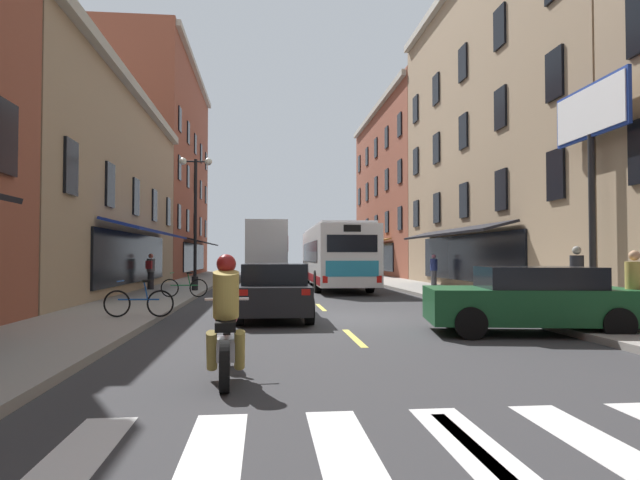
# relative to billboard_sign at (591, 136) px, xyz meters

# --- Properties ---
(ground_plane) EXTENTS (34.80, 80.00, 0.10)m
(ground_plane) POSITION_rel_billboard_sign_xyz_m (-7.05, 0.38, -4.95)
(ground_plane) COLOR #333335
(lane_centre_dashes) EXTENTS (0.14, 73.90, 0.01)m
(lane_centre_dashes) POSITION_rel_billboard_sign_xyz_m (-7.05, 0.13, -4.89)
(lane_centre_dashes) COLOR #DBCC4C
(lane_centre_dashes) RESTS_ON ground
(crosswalk_near) EXTENTS (7.10, 2.80, 0.01)m
(crosswalk_near) POSITION_rel_billboard_sign_xyz_m (-7.05, -9.62, -4.89)
(crosswalk_near) COLOR silver
(crosswalk_near) RESTS_ON ground
(sidewalk_left) EXTENTS (3.00, 80.00, 0.14)m
(sidewalk_left) POSITION_rel_billboard_sign_xyz_m (-12.95, 0.38, -4.83)
(sidewalk_left) COLOR gray
(sidewalk_left) RESTS_ON ground
(sidewalk_right) EXTENTS (3.00, 80.00, 0.14)m
(sidewalk_right) POSITION_rel_billboard_sign_xyz_m (-1.15, 0.38, -4.83)
(sidewalk_right) COLOR gray
(sidewalk_right) RESTS_ON ground
(billboard_sign) EXTENTS (0.40, 3.25, 6.17)m
(billboard_sign) POSITION_rel_billboard_sign_xyz_m (0.00, 0.00, 0.00)
(billboard_sign) COLOR black
(billboard_sign) RESTS_ON sidewalk_right
(transit_bus) EXTENTS (2.72, 11.68, 3.11)m
(transit_bus) POSITION_rel_billboard_sign_xyz_m (-5.29, 13.58, -3.26)
(transit_bus) COLOR white
(transit_bus) RESTS_ON ground
(box_truck) EXTENTS (2.58, 8.04, 3.71)m
(box_truck) POSITION_rel_billboard_sign_xyz_m (-8.67, 20.59, -2.95)
(box_truck) COLOR black
(box_truck) RESTS_ON ground
(sedan_near) EXTENTS (1.91, 4.36, 1.44)m
(sedan_near) POSITION_rel_billboard_sign_xyz_m (-8.59, 0.47, -4.17)
(sedan_near) COLOR black
(sedan_near) RESTS_ON ground
(sedan_mid) EXTENTS (4.46, 2.54, 1.41)m
(sedan_mid) POSITION_rel_billboard_sign_xyz_m (-3.24, -2.92, -4.18)
(sedan_mid) COLOR #144723
(sedan_mid) RESTS_ON ground
(motorcycle_rider) EXTENTS (0.62, 2.07, 1.66)m
(motorcycle_rider) POSITION_rel_billboard_sign_xyz_m (-9.34, -6.59, -4.19)
(motorcycle_rider) COLOR black
(motorcycle_rider) RESTS_ON ground
(bicycle_near) EXTENTS (1.71, 0.48, 0.91)m
(bicycle_near) POSITION_rel_billboard_sign_xyz_m (-11.90, -0.16, -4.40)
(bicycle_near) COLOR black
(bicycle_near) RESTS_ON sidewalk_left
(bicycle_mid) EXTENTS (1.71, 0.48, 0.91)m
(bicycle_mid) POSITION_rel_billboard_sign_xyz_m (-11.75, 6.36, -4.40)
(bicycle_mid) COLOR black
(bicycle_mid) RESTS_ON sidewalk_left
(pedestrian_near) EXTENTS (0.36, 0.52, 1.60)m
(pedestrian_near) POSITION_rel_billboard_sign_xyz_m (-13.93, 11.20, -3.92)
(pedestrian_near) COLOR black
(pedestrian_near) RESTS_ON sidewalk_left
(pedestrian_mid) EXTENTS (0.36, 0.36, 1.58)m
(pedestrian_mid) POSITION_rel_billboard_sign_xyz_m (-0.35, 12.87, -3.96)
(pedestrian_mid) COLOR #4C4C51
(pedestrian_mid) RESTS_ON sidewalk_right
(pedestrian_far) EXTENTS (0.36, 0.36, 1.77)m
(pedestrian_far) POSITION_rel_billboard_sign_xyz_m (-0.43, 0.04, -3.85)
(pedestrian_far) COLOR black
(pedestrian_far) RESTS_ON sidewalk_right
(pedestrian_rear) EXTENTS (0.36, 0.36, 1.61)m
(pedestrian_rear) POSITION_rel_billboard_sign_xyz_m (-1.32, -3.51, -3.94)
(pedestrian_rear) COLOR #4C4C51
(pedestrian_rear) RESTS_ON sidewalk_right
(street_lamp_twin) EXTENTS (1.42, 0.32, 5.81)m
(street_lamp_twin) POSITION_rel_billboard_sign_xyz_m (-11.87, 10.37, -1.56)
(street_lamp_twin) COLOR black
(street_lamp_twin) RESTS_ON sidewalk_left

